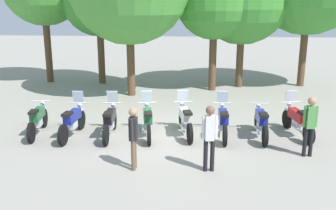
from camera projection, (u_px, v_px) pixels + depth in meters
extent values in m
plane|color=gray|center=(167.00, 136.00, 12.09)|extent=(80.00, 80.00, 0.00)
cylinder|color=black|center=(44.00, 118.00, 12.91)|extent=(0.20, 0.65, 0.64)
cylinder|color=black|center=(31.00, 133.00, 11.42)|extent=(0.20, 0.65, 0.64)
cube|color=silver|center=(43.00, 108.00, 12.83)|extent=(0.17, 0.37, 0.04)
cube|color=#1E6033|center=(37.00, 114.00, 12.13)|extent=(0.40, 0.98, 0.30)
cube|color=silver|center=(38.00, 123.00, 12.15)|extent=(0.28, 0.43, 0.24)
cube|color=black|center=(33.00, 112.00, 11.69)|extent=(0.30, 0.47, 0.08)
cylinder|color=silver|center=(43.00, 110.00, 12.75)|extent=(0.08, 0.23, 0.64)
cylinder|color=silver|center=(41.00, 101.00, 12.57)|extent=(0.62, 0.13, 0.04)
sphere|color=silver|center=(42.00, 103.00, 12.73)|extent=(0.18, 0.18, 0.16)
cylinder|color=silver|center=(30.00, 127.00, 11.86)|extent=(0.18, 0.70, 0.07)
cylinder|color=black|center=(81.00, 120.00, 12.69)|extent=(0.12, 0.64, 0.64)
cylinder|color=black|center=(63.00, 135.00, 11.20)|extent=(0.12, 0.64, 0.64)
cube|color=silver|center=(80.00, 110.00, 12.60)|extent=(0.13, 0.36, 0.04)
cube|color=navy|center=(72.00, 116.00, 11.90)|extent=(0.30, 0.96, 0.30)
cube|color=silver|center=(72.00, 125.00, 11.93)|extent=(0.24, 0.41, 0.24)
cube|color=black|center=(67.00, 114.00, 11.47)|extent=(0.26, 0.45, 0.08)
cylinder|color=silver|center=(79.00, 112.00, 12.52)|extent=(0.06, 0.23, 0.64)
cylinder|color=silver|center=(78.00, 103.00, 12.35)|extent=(0.62, 0.06, 0.04)
sphere|color=silver|center=(79.00, 105.00, 12.50)|extent=(0.17, 0.17, 0.16)
cylinder|color=silver|center=(64.00, 129.00, 11.67)|extent=(0.10, 0.70, 0.07)
cube|color=silver|center=(78.00, 96.00, 12.36)|extent=(0.36, 0.15, 0.39)
cylinder|color=black|center=(114.00, 120.00, 12.69)|extent=(0.14, 0.65, 0.64)
cylinder|color=black|center=(106.00, 135.00, 11.19)|extent=(0.14, 0.65, 0.64)
cube|color=silver|center=(114.00, 110.00, 12.60)|extent=(0.14, 0.37, 0.04)
cube|color=black|center=(110.00, 116.00, 11.90)|extent=(0.32, 0.97, 0.30)
cube|color=silver|center=(110.00, 125.00, 11.92)|extent=(0.25, 0.41, 0.24)
cube|color=black|center=(107.00, 114.00, 11.46)|extent=(0.27, 0.46, 0.08)
cylinder|color=silver|center=(113.00, 112.00, 12.52)|extent=(0.07, 0.23, 0.64)
cylinder|color=silver|center=(112.00, 103.00, 12.35)|extent=(0.62, 0.08, 0.04)
sphere|color=silver|center=(113.00, 105.00, 12.50)|extent=(0.17, 0.17, 0.16)
cylinder|color=silver|center=(103.00, 130.00, 11.65)|extent=(0.12, 0.70, 0.07)
cube|color=silver|center=(112.00, 96.00, 12.35)|extent=(0.37, 0.16, 0.39)
cylinder|color=black|center=(147.00, 120.00, 12.72)|extent=(0.21, 0.65, 0.64)
cylinder|color=black|center=(149.00, 135.00, 11.23)|extent=(0.21, 0.65, 0.64)
cube|color=silver|center=(147.00, 110.00, 12.63)|extent=(0.18, 0.38, 0.04)
cube|color=#1E6033|center=(148.00, 116.00, 11.93)|extent=(0.42, 0.98, 0.30)
cube|color=silver|center=(148.00, 124.00, 11.95)|extent=(0.29, 0.43, 0.24)
cube|color=black|center=(148.00, 114.00, 11.50)|extent=(0.31, 0.48, 0.08)
cylinder|color=silver|center=(147.00, 112.00, 12.55)|extent=(0.09, 0.23, 0.64)
cylinder|color=silver|center=(147.00, 103.00, 12.38)|extent=(0.62, 0.15, 0.04)
sphere|color=silver|center=(147.00, 105.00, 12.53)|extent=(0.19, 0.19, 0.16)
cylinder|color=silver|center=(143.00, 129.00, 11.66)|extent=(0.19, 0.70, 0.07)
cube|color=silver|center=(147.00, 96.00, 12.38)|extent=(0.38, 0.19, 0.39)
cylinder|color=black|center=(182.00, 119.00, 12.83)|extent=(0.23, 0.65, 0.64)
cylinder|color=black|center=(190.00, 134.00, 11.34)|extent=(0.23, 0.65, 0.64)
cube|color=silver|center=(182.00, 109.00, 12.74)|extent=(0.19, 0.38, 0.04)
cube|color=silver|center=(185.00, 115.00, 12.04)|extent=(0.45, 0.98, 0.30)
cube|color=silver|center=(186.00, 123.00, 12.06)|extent=(0.30, 0.44, 0.24)
cube|color=black|center=(188.00, 113.00, 11.61)|extent=(0.33, 0.48, 0.08)
cylinder|color=silver|center=(182.00, 111.00, 12.66)|extent=(0.10, 0.23, 0.64)
cylinder|color=silver|center=(183.00, 102.00, 12.49)|extent=(0.61, 0.16, 0.04)
sphere|color=silver|center=(182.00, 104.00, 12.64)|extent=(0.19, 0.19, 0.16)
cylinder|color=silver|center=(182.00, 128.00, 11.77)|extent=(0.21, 0.70, 0.07)
cube|color=silver|center=(182.00, 95.00, 12.49)|extent=(0.38, 0.20, 0.39)
cylinder|color=black|center=(221.00, 120.00, 12.67)|extent=(0.11, 0.64, 0.64)
cylinder|color=black|center=(225.00, 135.00, 11.17)|extent=(0.11, 0.64, 0.64)
cube|color=silver|center=(222.00, 110.00, 12.58)|extent=(0.13, 0.36, 0.04)
cube|color=navy|center=(223.00, 116.00, 11.88)|extent=(0.28, 0.95, 0.30)
cube|color=silver|center=(223.00, 125.00, 11.90)|extent=(0.23, 0.40, 0.24)
cube|color=black|center=(224.00, 114.00, 11.44)|extent=(0.25, 0.44, 0.08)
cylinder|color=silver|center=(222.00, 112.00, 12.50)|extent=(0.05, 0.23, 0.64)
cylinder|color=silver|center=(222.00, 103.00, 12.33)|extent=(0.62, 0.05, 0.04)
sphere|color=silver|center=(222.00, 105.00, 12.48)|extent=(0.16, 0.16, 0.16)
cylinder|color=silver|center=(219.00, 130.00, 11.64)|extent=(0.08, 0.70, 0.07)
cube|color=silver|center=(222.00, 97.00, 12.33)|extent=(0.36, 0.14, 0.39)
cylinder|color=black|center=(257.00, 121.00, 12.61)|extent=(0.10, 0.64, 0.64)
cylinder|color=black|center=(265.00, 136.00, 11.12)|extent=(0.10, 0.64, 0.64)
cube|color=silver|center=(258.00, 111.00, 12.52)|extent=(0.12, 0.36, 0.04)
cube|color=navy|center=(261.00, 117.00, 11.82)|extent=(0.26, 0.95, 0.30)
cube|color=silver|center=(261.00, 126.00, 11.84)|extent=(0.22, 0.40, 0.24)
cube|color=black|center=(264.00, 115.00, 11.39)|extent=(0.24, 0.44, 0.08)
cylinder|color=silver|center=(258.00, 112.00, 12.44)|extent=(0.05, 0.23, 0.64)
cylinder|color=silver|center=(259.00, 103.00, 12.27)|extent=(0.62, 0.04, 0.04)
sphere|color=silver|center=(258.00, 106.00, 12.43)|extent=(0.16, 0.16, 0.16)
cylinder|color=silver|center=(257.00, 130.00, 11.58)|extent=(0.07, 0.70, 0.07)
cylinder|color=black|center=(287.00, 119.00, 12.78)|extent=(0.23, 0.65, 0.64)
cylinder|color=black|center=(309.00, 134.00, 11.29)|extent=(0.23, 0.65, 0.64)
cube|color=silver|center=(288.00, 110.00, 12.69)|extent=(0.19, 0.38, 0.04)
cube|color=red|center=(298.00, 115.00, 11.99)|extent=(0.44, 0.98, 0.30)
cube|color=silver|center=(298.00, 124.00, 12.02)|extent=(0.30, 0.44, 0.24)
cube|color=black|center=(304.00, 113.00, 11.56)|extent=(0.32, 0.48, 0.08)
cylinder|color=silver|center=(289.00, 111.00, 12.61)|extent=(0.09, 0.23, 0.64)
cylinder|color=silver|center=(291.00, 102.00, 12.44)|extent=(0.61, 0.16, 0.04)
sphere|color=silver|center=(289.00, 105.00, 12.60)|extent=(0.19, 0.19, 0.16)
cylinder|color=silver|center=(297.00, 129.00, 11.73)|extent=(0.21, 0.70, 0.07)
cube|color=silver|center=(291.00, 96.00, 12.45)|extent=(0.38, 0.20, 0.39)
cylinder|color=black|center=(311.00, 142.00, 10.36)|extent=(0.12, 0.12, 0.83)
cylinder|color=black|center=(305.00, 142.00, 10.36)|extent=(0.12, 0.12, 0.83)
cube|color=#4C8C47|center=(310.00, 117.00, 10.18)|extent=(0.24, 0.22, 0.62)
cylinder|color=#4C8C47|center=(316.00, 117.00, 10.17)|extent=(0.09, 0.09, 0.59)
cylinder|color=#4C8C47|center=(305.00, 117.00, 10.17)|extent=(0.09, 0.09, 0.59)
sphere|color=#A87A5B|center=(312.00, 101.00, 10.06)|extent=(0.24, 0.24, 0.22)
cylinder|color=black|center=(206.00, 155.00, 9.43)|extent=(0.12, 0.12, 0.83)
cylinder|color=black|center=(212.00, 155.00, 9.44)|extent=(0.12, 0.12, 0.83)
cube|color=silver|center=(210.00, 128.00, 9.25)|extent=(0.24, 0.22, 0.63)
cylinder|color=silver|center=(203.00, 127.00, 9.24)|extent=(0.09, 0.09, 0.59)
cylinder|color=silver|center=(216.00, 127.00, 9.24)|extent=(0.09, 0.09, 0.59)
sphere|color=brown|center=(210.00, 110.00, 9.13)|extent=(0.25, 0.25, 0.23)
cylinder|color=brown|center=(133.00, 156.00, 9.47)|extent=(0.11, 0.11, 0.79)
cylinder|color=brown|center=(135.00, 153.00, 9.64)|extent=(0.11, 0.11, 0.79)
cube|color=#262628|center=(133.00, 129.00, 9.38)|extent=(0.20, 0.22, 0.59)
cylinder|color=#262628|center=(132.00, 130.00, 9.22)|extent=(0.08, 0.08, 0.56)
cylinder|color=#262628|center=(134.00, 126.00, 9.53)|extent=(0.08, 0.08, 0.56)
sphere|color=#A87A5B|center=(133.00, 112.00, 9.27)|extent=(0.22, 0.22, 0.21)
cylinder|color=brown|center=(48.00, 48.00, 20.22)|extent=(0.36, 0.36, 3.66)
cylinder|color=brown|center=(101.00, 55.00, 19.95)|extent=(0.36, 0.36, 3.07)
cylinder|color=brown|center=(131.00, 62.00, 17.19)|extent=(0.36, 0.36, 3.16)
cylinder|color=brown|center=(213.00, 60.00, 18.30)|extent=(0.36, 0.36, 3.03)
sphere|color=#3D8E33|center=(214.00, 0.00, 17.58)|extent=(3.70, 3.70, 3.70)
cylinder|color=brown|center=(240.00, 59.00, 19.08)|extent=(0.36, 0.36, 2.87)
cylinder|color=brown|center=(303.00, 53.00, 19.21)|extent=(0.36, 0.36, 3.43)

